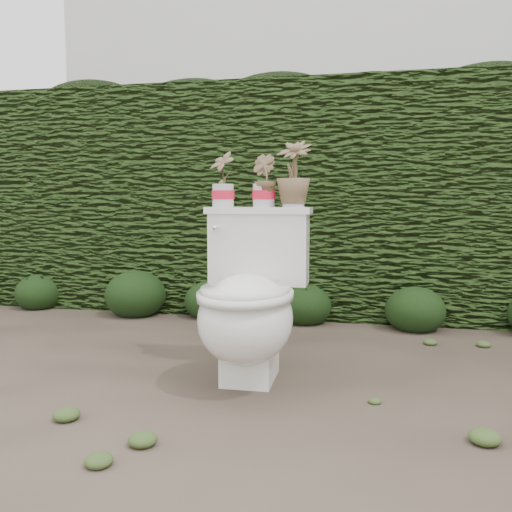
% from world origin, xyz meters
% --- Properties ---
extents(ground, '(60.00, 60.00, 0.00)m').
position_xyz_m(ground, '(0.00, 0.00, 0.00)').
color(ground, brown).
rests_on(ground, ground).
extents(hedge, '(8.00, 1.00, 1.60)m').
position_xyz_m(hedge, '(0.00, 1.60, 0.80)').
color(hedge, '#314E1A').
rests_on(hedge, ground).
extents(house_wall, '(8.00, 3.50, 4.00)m').
position_xyz_m(house_wall, '(0.60, 6.00, 2.00)').
color(house_wall, silver).
rests_on(house_wall, ground).
extents(toilet, '(0.51, 0.69, 0.78)m').
position_xyz_m(toilet, '(0.17, -0.14, 0.36)').
color(toilet, white).
rests_on(toilet, ground).
extents(potted_plant_left, '(0.16, 0.15, 0.25)m').
position_xyz_m(potted_plant_left, '(-0.02, 0.10, 0.90)').
color(potted_plant_left, '#237230').
rests_on(potted_plant_left, toilet).
extents(potted_plant_center, '(0.17, 0.17, 0.24)m').
position_xyz_m(potted_plant_center, '(0.18, 0.10, 0.90)').
color(potted_plant_center, '#237230').
rests_on(potted_plant_center, toilet).
extents(potted_plant_right, '(0.19, 0.19, 0.30)m').
position_xyz_m(potted_plant_right, '(0.32, 0.11, 0.92)').
color(potted_plant_right, '#237230').
rests_on(potted_plant_right, toilet).
extents(liriope_clump_1, '(0.35, 0.35, 0.28)m').
position_xyz_m(liriope_clump_1, '(-1.76, 1.11, 0.14)').
color(liriope_clump_1, '#1C3412').
rests_on(liriope_clump_1, ground).
extents(liriope_clump_2, '(0.43, 0.43, 0.34)m').
position_xyz_m(liriope_clump_2, '(-0.94, 1.04, 0.17)').
color(liriope_clump_2, '#1C3412').
rests_on(liriope_clump_2, ground).
extents(liriope_clump_3, '(0.35, 0.35, 0.28)m').
position_xyz_m(liriope_clump_3, '(-0.42, 1.10, 0.14)').
color(liriope_clump_3, '#1C3412').
rests_on(liriope_clump_3, ground).
extents(liriope_clump_4, '(0.35, 0.35, 0.28)m').
position_xyz_m(liriope_clump_4, '(0.25, 1.07, 0.14)').
color(liriope_clump_4, '#1C3412').
rests_on(liriope_clump_4, ground).
extents(liriope_clump_5, '(0.37, 0.37, 0.30)m').
position_xyz_m(liriope_clump_5, '(0.95, 1.03, 0.15)').
color(liriope_clump_5, '#1C3412').
rests_on(liriope_clump_5, ground).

